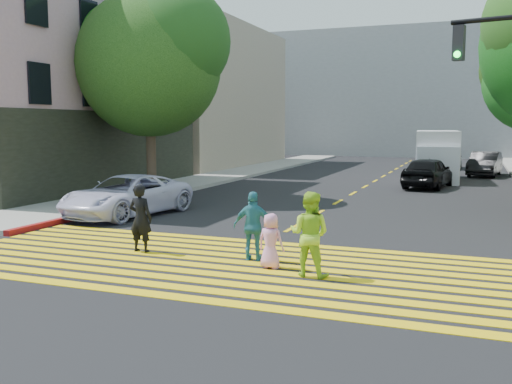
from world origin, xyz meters
The scene contains 18 objects.
ground centered at (0.00, 0.00, 0.00)m, with size 120.00×120.00×0.00m, color black.
sidewalk_left centered at (-8.50, 22.00, 0.07)m, with size 3.00×40.00×0.15m, color gray.
curb_red centered at (-6.90, 6.00, 0.08)m, with size 0.20×8.00×0.16m, color maroon.
crosswalk centered at (0.00, 1.28, 0.01)m, with size 13.40×5.30×0.01m.
lane_line centered at (0.00, 22.50, 0.01)m, with size 0.12×34.40×0.01m.
building_left_pink centered at (-16.00, 12.00, 4.58)m, with size 12.10×14.10×11.00m.
building_left_tan centered at (-16.00, 28.00, 5.00)m, with size 12.00×16.00×10.00m, color tan.
backdrop_block centered at (0.00, 48.00, 6.00)m, with size 30.00×8.00×12.00m, color gray.
tree_left centered at (-7.72, 11.06, 5.82)m, with size 7.34×6.97×8.64m.
pedestrian_man centered at (-2.43, 1.68, 0.82)m, with size 0.59×0.39×1.63m, color black.
pedestrian_woman centered at (1.90, 1.02, 0.86)m, with size 0.83×0.65×1.71m, color #A4DC2D.
pedestrian_child centered at (0.97, 1.32, 0.59)m, with size 0.58×0.37×1.18m, color #E994CE.
pedestrian_extra centered at (0.38, 1.85, 0.78)m, with size 0.91×0.38×1.55m, color teal.
white_sedan centered at (-5.85, 6.23, 0.67)m, with size 2.24×4.86×1.35m, color silver.
dark_car_near centered at (2.89, 18.57, 0.74)m, with size 1.76×4.37×1.49m, color black.
silver_car centered at (3.32, 31.91, 0.60)m, with size 1.68×4.13×1.20m, color #A9A9A9.
dark_car_parked centered at (5.54, 26.33, 0.71)m, with size 1.51×4.33×1.43m, color black.
white_van centered at (3.04, 22.45, 1.27)m, with size 2.57×5.83×2.68m.
Camera 1 is at (4.89, -9.81, 3.03)m, focal length 40.00 mm.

